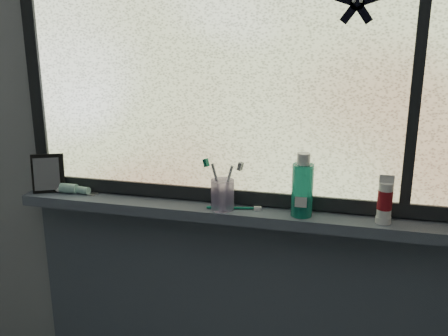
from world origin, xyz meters
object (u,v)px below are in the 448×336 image
toothbrush_cup (223,195)px  vanity_mirror (48,173)px  mouthwash_bottle (303,185)px  cream_tube (385,198)px

toothbrush_cup → vanity_mirror: bearing=178.5°
toothbrush_cup → mouthwash_bottle: mouthwash_bottle is taller
vanity_mirror → toothbrush_cup: 0.71m
cream_tube → mouthwash_bottle: bearing=179.9°
toothbrush_cup → mouthwash_bottle: bearing=1.4°
cream_tube → vanity_mirror: bearing=179.5°
mouthwash_bottle → toothbrush_cup: bearing=-178.6°
vanity_mirror → mouthwash_bottle: mouthwash_bottle is taller
vanity_mirror → toothbrush_cup: vanity_mirror is taller
toothbrush_cup → mouthwash_bottle: 0.29m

